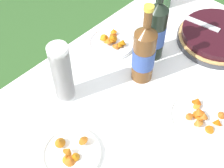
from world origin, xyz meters
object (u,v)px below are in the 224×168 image
(berry_tart, at_px, (217,37))
(cider_bottle_amber, at_px, (144,53))
(snack_plate_left, at_px, (112,42))
(cup_stack, at_px, (62,74))
(juice_bottle_red, at_px, (156,30))
(snack_plate_right, at_px, (203,117))
(snack_plate_near, at_px, (71,153))

(berry_tart, height_order, cider_bottle_amber, cider_bottle_amber)
(snack_plate_left, bearing_deg, cider_bottle_amber, -103.15)
(cup_stack, relative_size, juice_bottle_red, 0.73)
(cider_bottle_amber, height_order, snack_plate_right, cider_bottle_amber)
(cider_bottle_amber, relative_size, snack_plate_left, 1.67)
(cup_stack, distance_m, juice_bottle_red, 0.41)
(berry_tart, bearing_deg, snack_plate_near, 176.32)
(juice_bottle_red, bearing_deg, cup_stack, 166.20)
(berry_tart, distance_m, cup_stack, 0.70)
(berry_tart, relative_size, cider_bottle_amber, 1.02)
(juice_bottle_red, distance_m, snack_plate_near, 0.57)
(snack_plate_left, bearing_deg, berry_tart, -43.91)
(cider_bottle_amber, bearing_deg, snack_plate_near, -172.49)
(cup_stack, distance_m, snack_plate_near, 0.27)
(cider_bottle_amber, height_order, snack_plate_near, cider_bottle_amber)
(juice_bottle_red, bearing_deg, snack_plate_left, 114.28)
(juice_bottle_red, relative_size, snack_plate_near, 1.75)
(cup_stack, height_order, snack_plate_near, cup_stack)
(cider_bottle_amber, distance_m, snack_plate_right, 0.31)
(cider_bottle_amber, relative_size, snack_plate_right, 1.40)
(berry_tart, xyz_separation_m, juice_bottle_red, (-0.25, 0.15, 0.10))
(cup_stack, relative_size, snack_plate_near, 1.28)
(juice_bottle_red, distance_m, snack_plate_left, 0.22)
(cup_stack, bearing_deg, snack_plate_left, 12.10)
(cup_stack, bearing_deg, snack_plate_near, -126.82)
(snack_plate_left, relative_size, snack_plate_right, 0.84)
(juice_bottle_red, xyz_separation_m, snack_plate_left, (-0.07, 0.17, -0.12))
(cup_stack, xyz_separation_m, snack_plate_near, (-0.15, -0.20, -0.11))
(cider_bottle_amber, xyz_separation_m, snack_plate_right, (-0.01, -0.29, -0.12))
(berry_tart, xyz_separation_m, snack_plate_right, (-0.39, -0.18, -0.02))
(berry_tart, relative_size, snack_plate_right, 1.43)
(berry_tart, xyz_separation_m, snack_plate_left, (-0.33, 0.32, -0.01))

